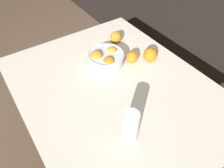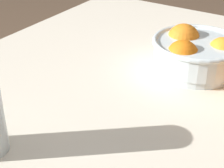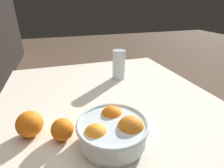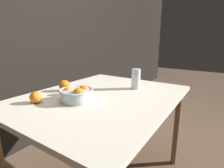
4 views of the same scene
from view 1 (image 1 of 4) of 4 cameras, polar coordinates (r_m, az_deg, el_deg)
name	(u,v)px [view 1 (image 1 of 4)]	position (r m, az deg, el deg)	size (l,w,h in m)	color
ground_plane	(114,154)	(1.76, 0.47, -17.71)	(12.00, 12.00, 0.00)	brown
dining_table	(114,96)	(1.22, 0.64, -3.28)	(1.19, 0.94, 0.73)	beige
fruit_bowl	(106,58)	(1.27, -1.66, 6.72)	(0.21, 0.21, 0.10)	silver
juice_glass	(130,127)	(0.91, 4.74, -11.22)	(0.07, 0.07, 0.16)	#F4A314
orange_loose_near_bowl	(150,55)	(1.32, 9.96, 7.54)	(0.08, 0.08, 0.08)	orange
orange_loose_front	(132,57)	(1.30, 5.27, 7.06)	(0.07, 0.07, 0.07)	orange
orange_loose_aside	(116,37)	(1.47, 1.01, 12.19)	(0.07, 0.07, 0.07)	orange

